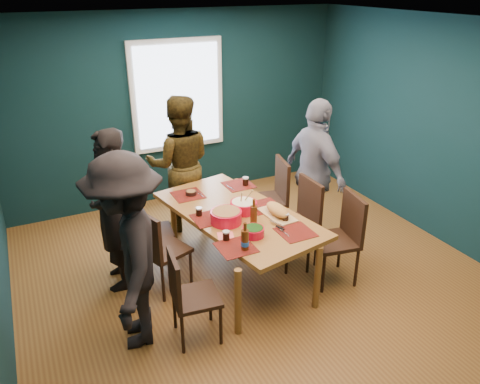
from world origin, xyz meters
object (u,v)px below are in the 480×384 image
(chair_right_far, at_px, (273,193))
(cutting_board, at_px, (277,211))
(chair_left_far, at_px, (148,226))
(chair_right_near, at_px, (343,232))
(person_near_left, at_px, (128,254))
(bowl_salad, at_px, (226,216))
(dining_table, at_px, (237,218))
(chair_left_mid, at_px, (157,245))
(person_back, at_px, (180,164))
(bowl_herbs, at_px, (253,231))
(person_far_left, at_px, (112,211))
(chair_left_near, at_px, (186,291))
(person_right, at_px, (315,173))
(chair_right_mid, at_px, (301,215))
(bowl_dumpling, at_px, (244,206))

(chair_right_far, relative_size, cutting_board, 1.77)
(chair_left_far, relative_size, chair_right_near, 0.84)
(person_near_left, bearing_deg, bowl_salad, 123.49)
(dining_table, distance_m, chair_left_mid, 0.91)
(chair_left_mid, xyz_separation_m, cutting_board, (1.24, -0.31, 0.26))
(person_back, height_order, bowl_herbs, person_back)
(dining_table, distance_m, person_far_left, 1.33)
(bowl_herbs, bearing_deg, cutting_board, 32.04)
(bowl_herbs, bearing_deg, person_near_left, -178.72)
(person_near_left, xyz_separation_m, bowl_herbs, (1.23, 0.03, -0.10))
(chair_left_near, height_order, bowl_salad, chair_left_near)
(bowl_herbs, height_order, cutting_board, cutting_board)
(person_right, xyz_separation_m, cutting_board, (-0.83, -0.52, -0.09))
(chair_right_far, distance_m, bowl_salad, 1.25)
(chair_left_near, bearing_deg, person_far_left, 114.52)
(chair_right_far, relative_size, person_far_left, 0.58)
(chair_right_near, height_order, cutting_board, chair_right_near)
(chair_right_far, relative_size, bowl_salad, 3.13)
(bowl_salad, distance_m, bowl_herbs, 0.39)
(chair_left_near, distance_m, person_near_left, 0.62)
(person_back, xyz_separation_m, person_right, (1.36, -1.05, 0.02))
(person_right, height_order, bowl_salad, person_right)
(person_near_left, relative_size, cutting_board, 3.15)
(cutting_board, bearing_deg, chair_left_mid, 162.02)
(dining_table, relative_size, bowl_salad, 6.59)
(person_far_left, distance_m, person_near_left, 0.95)
(chair_right_mid, xyz_separation_m, bowl_dumpling, (-0.70, 0.08, 0.24))
(chair_left_near, height_order, chair_right_far, chair_right_far)
(chair_right_far, height_order, cutting_board, chair_right_far)
(chair_left_near, distance_m, chair_right_near, 1.85)
(chair_left_mid, xyz_separation_m, person_far_left, (-0.35, 0.35, 0.32))
(chair_left_near, bearing_deg, chair_right_near, 12.49)
(chair_right_mid, relative_size, bowl_salad, 3.10)
(person_near_left, distance_m, bowl_salad, 1.18)
(chair_right_mid, bearing_deg, chair_right_far, 89.05)
(person_back, bearing_deg, chair_right_mid, 141.43)
(dining_table, xyz_separation_m, person_back, (-0.19, 1.31, 0.20))
(bowl_herbs, bearing_deg, bowl_dumpling, 73.91)
(chair_right_far, relative_size, person_back, 0.57)
(person_near_left, distance_m, bowl_dumpling, 1.48)
(person_right, xyz_separation_m, bowl_herbs, (-1.25, -0.78, -0.10))
(bowl_herbs, bearing_deg, chair_right_mid, 27.19)
(bowl_dumpling, bearing_deg, person_far_left, 162.87)
(person_far_left, distance_m, bowl_salad, 1.18)
(chair_left_mid, xyz_separation_m, bowl_dumpling, (0.97, -0.06, 0.27))
(chair_left_mid, bearing_deg, chair_left_near, -108.31)
(chair_left_near, distance_m, person_back, 2.23)
(chair_left_near, xyz_separation_m, person_far_left, (-0.37, 1.18, 0.35))
(person_right, relative_size, cutting_board, 3.14)
(person_far_left, xyz_separation_m, bowl_salad, (1.05, -0.55, -0.04))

